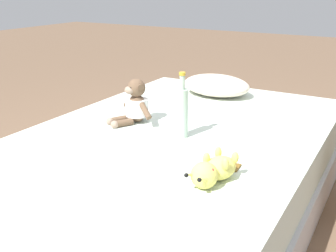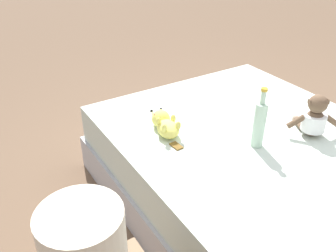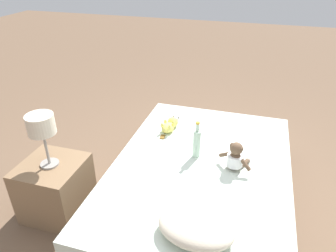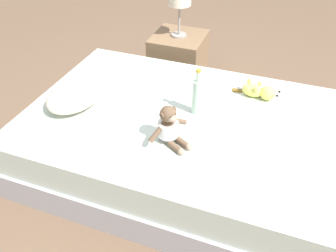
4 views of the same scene
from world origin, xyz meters
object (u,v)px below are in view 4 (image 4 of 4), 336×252
object	(u,v)px
plush_yellow_creature	(259,91)
bed	(177,141)
nightstand	(178,59)
pillow	(76,94)
plush_monkey	(169,127)
glass_bottle	(197,96)

from	to	relation	value
plush_yellow_creature	bed	bearing A→B (deg)	130.24
nightstand	bed	bearing A→B (deg)	-161.70
plush_yellow_creature	nightstand	size ratio (longest dim) A/B	0.69
pillow	nightstand	distance (m)	1.29
plush_monkey	glass_bottle	xyz separation A→B (m)	(0.32, -0.07, 0.03)
bed	plush_yellow_creature	bearing A→B (deg)	-49.76
bed	glass_bottle	size ratio (longest dim) A/B	6.33
bed	glass_bottle	world-z (taller)	glass_bottle
bed	plush_monkey	xyz separation A→B (m)	(-0.26, -0.03, 0.32)
glass_bottle	bed	bearing A→B (deg)	121.52
plush_monkey	nightstand	distance (m)	1.45
bed	plush_yellow_creature	size ratio (longest dim) A/B	6.12
plush_monkey	plush_yellow_creature	distance (m)	0.77
pillow	plush_monkey	distance (m)	0.74
plush_yellow_creature	plush_monkey	bearing A→B (deg)	146.52
glass_bottle	nightstand	bearing A→B (deg)	24.19
pillow	glass_bottle	bearing A→B (deg)	-78.08
bed	plush_monkey	world-z (taller)	plush_monkey
pillow	nightstand	size ratio (longest dim) A/B	1.00
bed	glass_bottle	xyz separation A→B (m)	(0.06, -0.10, 0.35)
bed	plush_monkey	bearing A→B (deg)	-172.68
plush_yellow_creature	glass_bottle	bearing A→B (deg)	132.43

